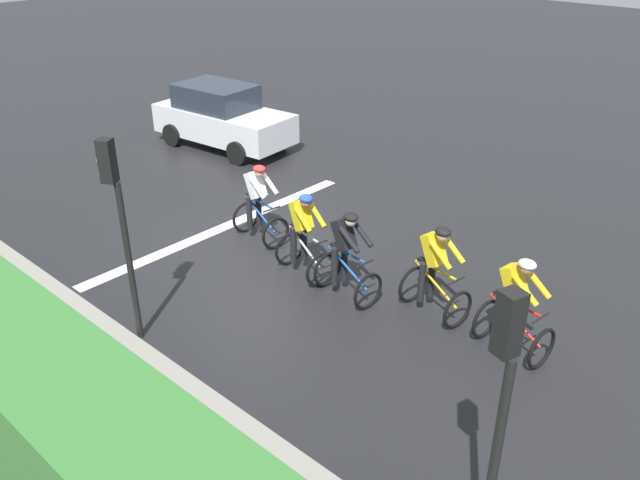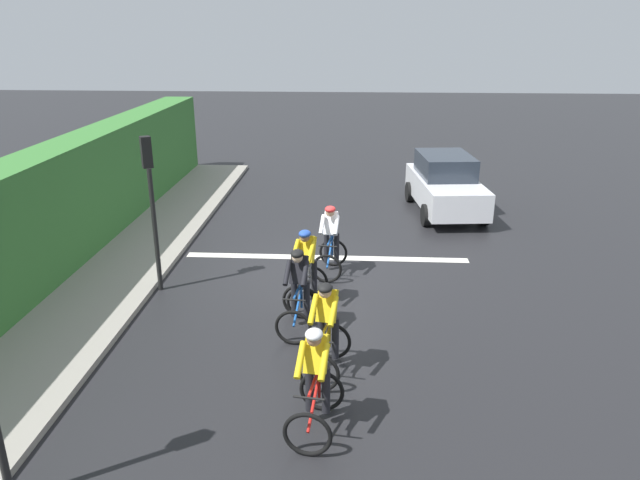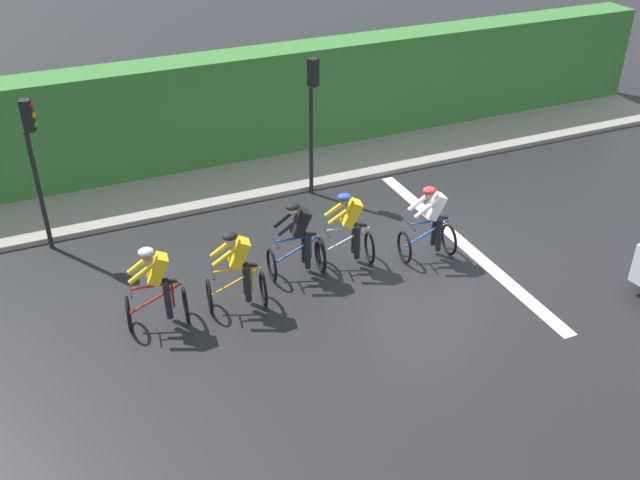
{
  "view_description": "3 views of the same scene",
  "coord_description": "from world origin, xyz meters",
  "px_view_note": "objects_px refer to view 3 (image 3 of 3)",
  "views": [
    {
      "loc": [
        7.94,
        9.23,
        6.26
      ],
      "look_at": [
        0.12,
        2.09,
        0.75
      ],
      "focal_mm": 36.49,
      "sensor_mm": 36.0,
      "label": 1
    },
    {
      "loc": [
        -0.64,
        12.83,
        5.43
      ],
      "look_at": [
        0.07,
        0.71,
        1.02
      ],
      "focal_mm": 33.2,
      "sensor_mm": 36.0,
      "label": 2
    },
    {
      "loc": [
        -10.97,
        7.37,
        8.21
      ],
      "look_at": [
        0.15,
        2.51,
        0.83
      ],
      "focal_mm": 40.36,
      "sensor_mm": 36.0,
      "label": 3
    }
  ],
  "objects_px": {
    "cyclist_lead": "(157,289)",
    "cyclist_fourth": "(348,231)",
    "traffic_light_far_junction": "(34,153)",
    "cyclist_second": "(237,272)",
    "cyclist_trailing": "(430,224)",
    "cyclist_mid": "(298,241)",
    "traffic_light_near_crossing": "(312,107)"
  },
  "relations": [
    {
      "from": "cyclist_lead",
      "to": "cyclist_trailing",
      "type": "distance_m",
      "value": 5.69
    },
    {
      "from": "cyclist_trailing",
      "to": "cyclist_fourth",
      "type": "bearing_deg",
      "value": 75.95
    },
    {
      "from": "cyclist_second",
      "to": "traffic_light_far_junction",
      "type": "distance_m",
      "value": 4.93
    },
    {
      "from": "cyclist_trailing",
      "to": "cyclist_lead",
      "type": "bearing_deg",
      "value": 90.28
    },
    {
      "from": "cyclist_mid",
      "to": "traffic_light_far_junction",
      "type": "relative_size",
      "value": 0.5
    },
    {
      "from": "cyclist_second",
      "to": "traffic_light_near_crossing",
      "type": "height_order",
      "value": "traffic_light_near_crossing"
    },
    {
      "from": "cyclist_trailing",
      "to": "traffic_light_near_crossing",
      "type": "xyz_separation_m",
      "value": [
        3.7,
        1.06,
        1.43
      ]
    },
    {
      "from": "cyclist_trailing",
      "to": "traffic_light_near_crossing",
      "type": "height_order",
      "value": "traffic_light_near_crossing"
    },
    {
      "from": "cyclist_trailing",
      "to": "traffic_light_near_crossing",
      "type": "bearing_deg",
      "value": 15.99
    },
    {
      "from": "cyclist_second",
      "to": "cyclist_fourth",
      "type": "bearing_deg",
      "value": -78.26
    },
    {
      "from": "cyclist_mid",
      "to": "traffic_light_far_junction",
      "type": "bearing_deg",
      "value": 55.27
    },
    {
      "from": "cyclist_lead",
      "to": "cyclist_fourth",
      "type": "relative_size",
      "value": 1.0
    },
    {
      "from": "cyclist_second",
      "to": "cyclist_fourth",
      "type": "relative_size",
      "value": 1.0
    },
    {
      "from": "traffic_light_near_crossing",
      "to": "traffic_light_far_junction",
      "type": "distance_m",
      "value": 6.13
    },
    {
      "from": "traffic_light_near_crossing",
      "to": "traffic_light_far_junction",
      "type": "xyz_separation_m",
      "value": [
        -0.15,
        6.13,
        0.0
      ]
    },
    {
      "from": "cyclist_lead",
      "to": "traffic_light_far_junction",
      "type": "height_order",
      "value": "traffic_light_far_junction"
    },
    {
      "from": "cyclist_lead",
      "to": "cyclist_second",
      "type": "bearing_deg",
      "value": -92.95
    },
    {
      "from": "cyclist_mid",
      "to": "traffic_light_near_crossing",
      "type": "bearing_deg",
      "value": -27.79
    },
    {
      "from": "cyclist_mid",
      "to": "cyclist_second",
      "type": "bearing_deg",
      "value": 111.89
    },
    {
      "from": "cyclist_fourth",
      "to": "cyclist_trailing",
      "type": "relative_size",
      "value": 1.0
    },
    {
      "from": "cyclist_lead",
      "to": "traffic_light_near_crossing",
      "type": "height_order",
      "value": "traffic_light_near_crossing"
    },
    {
      "from": "cyclist_trailing",
      "to": "traffic_light_far_junction",
      "type": "xyz_separation_m",
      "value": [
        3.55,
        7.19,
        1.43
      ]
    },
    {
      "from": "cyclist_second",
      "to": "cyclist_mid",
      "type": "height_order",
      "value": "same"
    },
    {
      "from": "cyclist_fourth",
      "to": "traffic_light_far_junction",
      "type": "relative_size",
      "value": 0.5
    },
    {
      "from": "cyclist_second",
      "to": "traffic_light_far_junction",
      "type": "bearing_deg",
      "value": 39.29
    },
    {
      "from": "cyclist_second",
      "to": "traffic_light_near_crossing",
      "type": "distance_m",
      "value": 5.13
    },
    {
      "from": "traffic_light_near_crossing",
      "to": "cyclist_lead",
      "type": "bearing_deg",
      "value": 128.84
    },
    {
      "from": "traffic_light_near_crossing",
      "to": "cyclist_fourth",
      "type": "bearing_deg",
      "value": 169.3
    },
    {
      "from": "cyclist_second",
      "to": "cyclist_mid",
      "type": "relative_size",
      "value": 1.0
    },
    {
      "from": "cyclist_fourth",
      "to": "cyclist_trailing",
      "type": "height_order",
      "value": "same"
    },
    {
      "from": "cyclist_second",
      "to": "cyclist_fourth",
      "type": "distance_m",
      "value": 2.58
    },
    {
      "from": "cyclist_lead",
      "to": "cyclist_mid",
      "type": "height_order",
      "value": "same"
    }
  ]
}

